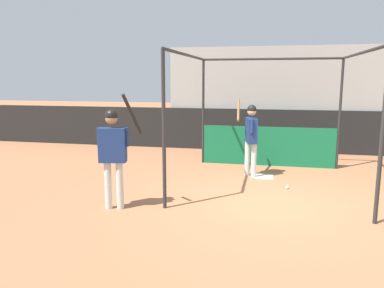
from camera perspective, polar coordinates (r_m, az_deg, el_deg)
ground_plane at (r=7.45m, az=11.99°, el=-9.16°), size 60.00×60.00×0.00m
outfield_wall at (r=12.73m, az=12.20°, el=2.01°), size 24.00×0.12×1.41m
bleacher_section at (r=14.69m, az=12.35°, el=7.08°), size 7.05×4.00×3.49m
batting_cage at (r=9.74m, az=11.56°, el=3.08°), size 3.75×4.06×2.96m
home_plate at (r=9.49m, az=10.96°, el=-4.90°), size 0.44×0.44×0.02m
player_batter at (r=9.30m, az=8.96°, el=1.62°), size 0.57×0.84×1.91m
player_waiting at (r=6.99m, az=-11.92°, el=-0.67°), size 0.78×0.56×2.16m
baseball at (r=8.60m, az=14.30°, el=-6.40°), size 0.07×0.07×0.07m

